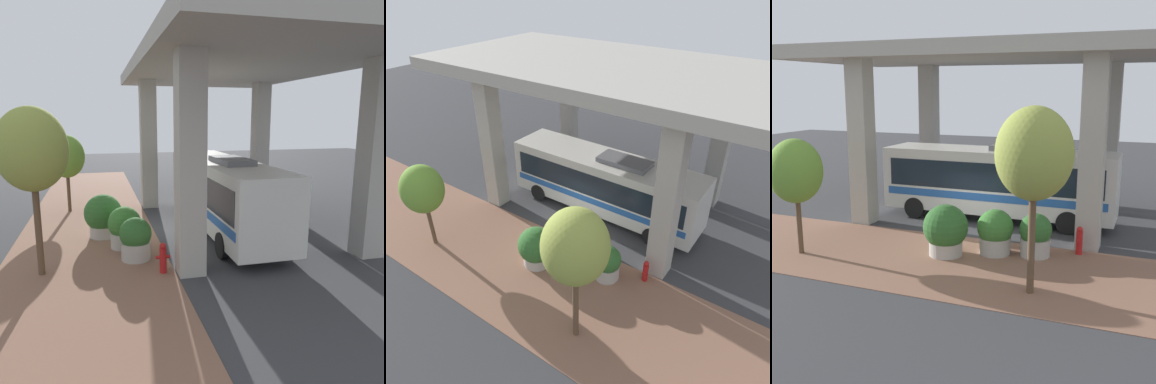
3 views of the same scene
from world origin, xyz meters
TOP-DOWN VIEW (x-y plane):
  - ground_plane at (0.00, 0.00)m, footprint 80.00×80.00m
  - sidewalk_strip at (-3.00, 0.00)m, footprint 6.00×40.00m
  - overpass at (4.00, 0.00)m, footprint 9.40×18.06m
  - bus at (3.18, -0.53)m, footprint 2.65×10.72m
  - fire_hydrant at (-0.41, -4.83)m, footprint 0.50×0.24m
  - planter_front at (-1.18, -3.35)m, footprint 1.20×1.20m
  - planter_middle at (-1.47, -1.90)m, footprint 1.36×1.36m
  - planter_back at (-2.28, -0.25)m, footprint 1.67×1.67m
  - street_tree_near at (-4.43, -3.96)m, footprint 2.27×2.27m
  - street_tree_far at (-4.07, 4.90)m, footprint 1.96×1.96m

SIDE VIEW (x-z plane):
  - ground_plane at x=0.00m, z-range 0.00..0.00m
  - sidewalk_strip at x=-3.00m, z-range 0.00..0.02m
  - fire_hydrant at x=-0.41m, z-range 0.01..1.09m
  - planter_front at x=-1.18m, z-range -0.01..1.61m
  - planter_middle at x=-1.47m, z-range -0.01..1.70m
  - planter_back at x=-2.28m, z-range -0.01..1.92m
  - bus at x=3.18m, z-range 0.15..3.69m
  - street_tree_far at x=-4.07m, z-range 0.96..5.27m
  - street_tree_near at x=-4.43m, z-range 1.41..7.03m
  - overpass at x=4.00m, z-range 2.91..10.82m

